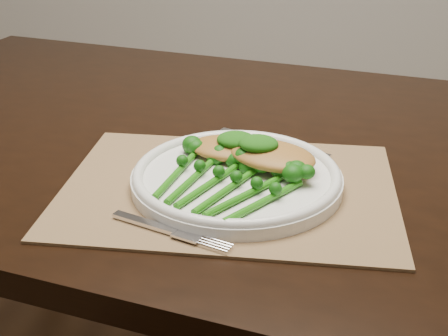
% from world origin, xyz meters
% --- Properties ---
extents(dining_table, '(1.72, 1.14, 0.75)m').
position_xyz_m(dining_table, '(0.10, 0.12, 0.38)').
color(dining_table, black).
rests_on(dining_table, ground).
extents(placemat, '(0.49, 0.37, 0.00)m').
position_xyz_m(placemat, '(0.12, -0.06, 0.75)').
color(placemat, olive).
rests_on(placemat, dining_table).
extents(dinner_plate, '(0.30, 0.30, 0.03)m').
position_xyz_m(dinner_plate, '(0.13, -0.06, 0.77)').
color(dinner_plate, white).
rests_on(dinner_plate, placemat).
extents(knife, '(0.19, 0.09, 0.01)m').
position_xyz_m(knife, '(0.15, 0.10, 0.76)').
color(knife, silver).
rests_on(knife, placemat).
extents(fork, '(0.17, 0.07, 0.01)m').
position_xyz_m(fork, '(0.09, -0.20, 0.76)').
color(fork, silver).
rests_on(fork, placemat).
extents(chicken_fillet_left, '(0.13, 0.09, 0.02)m').
position_xyz_m(chicken_fillet_left, '(0.11, 0.00, 0.78)').
color(chicken_fillet_left, '#AF7732').
rests_on(chicken_fillet_left, dinner_plate).
extents(chicken_fillet_right, '(0.16, 0.13, 0.03)m').
position_xyz_m(chicken_fillet_right, '(0.18, -0.02, 0.79)').
color(chicken_fillet_right, '#AF7732').
rests_on(chicken_fillet_right, dinner_plate).
extents(pesto_dollop_left, '(0.06, 0.05, 0.02)m').
position_xyz_m(pesto_dollop_left, '(0.12, 0.00, 0.80)').
color(pesto_dollop_left, '#0F4409').
rests_on(pesto_dollop_left, chicken_fillet_left).
extents(pesto_dollop_right, '(0.06, 0.05, 0.02)m').
position_xyz_m(pesto_dollop_right, '(0.16, -0.02, 0.81)').
color(pesto_dollop_right, '#0F4409').
rests_on(pesto_dollop_right, chicken_fillet_right).
extents(broccolini_bundle, '(0.22, 0.23, 0.04)m').
position_xyz_m(broccolini_bundle, '(0.12, -0.11, 0.78)').
color(broccolini_bundle, '#1C670D').
rests_on(broccolini_bundle, dinner_plate).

